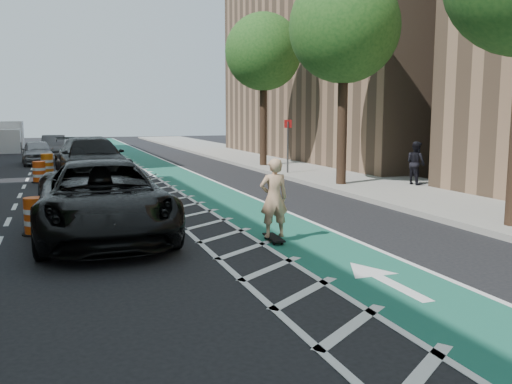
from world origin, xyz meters
name	(u,v)px	position (x,y,z in m)	size (l,w,h in m)	color
ground	(170,257)	(0.00, 0.00, 0.00)	(120.00, 120.00, 0.00)	black
bike_lane	(197,186)	(3.00, 10.00, 0.01)	(2.00, 90.00, 0.01)	#1A5C55
buffer_strip	(158,188)	(1.50, 10.00, 0.01)	(1.40, 90.00, 0.01)	silver
sidewalk_right	(348,177)	(9.50, 10.00, 0.07)	(5.00, 90.00, 0.15)	gray
curb_right	(295,180)	(7.05, 10.00, 0.08)	(0.12, 90.00, 0.16)	gray
building_right_far	(385,4)	(17.50, 20.00, 9.50)	(14.00, 22.00, 19.00)	#84664C
tree_r_c	(340,29)	(7.90, 8.00, 5.77)	(4.20, 4.20, 7.90)	#382619
tree_r_d	(262,53)	(7.90, 16.00, 5.77)	(4.20, 4.20, 7.90)	#382619
sign_post	(288,145)	(7.60, 12.00, 1.35)	(0.35, 0.08, 2.47)	#4C4C4C
skateboard	(274,238)	(2.30, 0.46, 0.10)	(0.31, 0.89, 0.12)	black
skateboarder	(274,198)	(2.30, 0.46, 0.95)	(0.61, 0.40, 1.67)	tan
suv_near	(102,199)	(-1.04, 2.30, 0.84)	(2.77, 6.01, 1.67)	black
suv_far	(91,159)	(-0.64, 13.49, 0.88)	(2.46, 6.04, 1.75)	black
car_silver	(37,152)	(-3.01, 22.10, 0.67)	(1.58, 3.93, 1.34)	#96969B
car_grey	(54,145)	(-2.21, 28.81, 0.68)	(1.43, 4.10, 1.35)	#5E5D63
pedestrian	(416,163)	(10.37, 6.59, 0.94)	(0.77, 0.60, 1.58)	black
box_truck	(5,138)	(-5.59, 34.24, 1.02)	(2.54, 5.40, 2.22)	white
barrel_a	(36,217)	(-2.47, 3.00, 0.40)	(0.62, 0.62, 0.84)	#DF490B
barrel_b	(39,173)	(-2.68, 13.23, 0.40)	(0.62, 0.62, 0.84)	#E6460C
barrel_c	(47,164)	(-2.43, 16.54, 0.44)	(0.68, 0.68, 0.92)	orange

